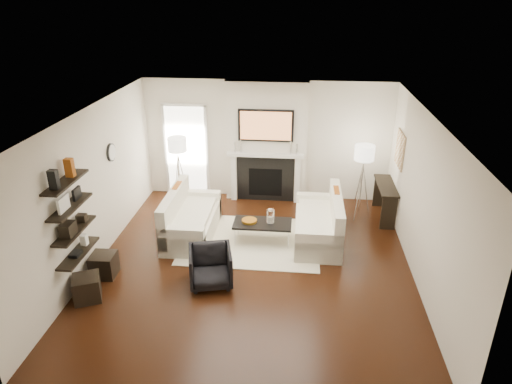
# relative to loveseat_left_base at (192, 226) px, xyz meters

# --- Properties ---
(room_envelope) EXTENTS (6.00, 6.00, 6.00)m
(room_envelope) POSITION_rel_loveseat_left_base_xyz_m (1.30, -0.96, 1.14)
(room_envelope) COLOR black
(room_envelope) RESTS_ON ground
(chimney_breast) EXTENTS (1.80, 0.25, 2.70)m
(chimney_breast) POSITION_rel_loveseat_left_base_xyz_m (1.30, 1.92, 1.14)
(chimney_breast) COLOR silver
(chimney_breast) RESTS_ON floor
(fireplace_surround) EXTENTS (1.30, 0.02, 1.04)m
(fireplace_surround) POSITION_rel_loveseat_left_base_xyz_m (1.30, 1.78, 0.31)
(fireplace_surround) COLOR black
(fireplace_surround) RESTS_ON floor
(firebox) EXTENTS (0.75, 0.02, 0.65)m
(firebox) POSITION_rel_loveseat_left_base_xyz_m (1.30, 1.78, 0.24)
(firebox) COLOR black
(firebox) RESTS_ON floor
(mantel_pilaster_l) EXTENTS (0.12, 0.08, 1.10)m
(mantel_pilaster_l) POSITION_rel_loveseat_left_base_xyz_m (0.58, 1.75, 0.34)
(mantel_pilaster_l) COLOR white
(mantel_pilaster_l) RESTS_ON floor
(mantel_pilaster_r) EXTENTS (0.12, 0.08, 1.10)m
(mantel_pilaster_r) POSITION_rel_loveseat_left_base_xyz_m (2.02, 1.75, 0.34)
(mantel_pilaster_r) COLOR white
(mantel_pilaster_r) RESTS_ON floor
(mantel_shelf) EXTENTS (1.70, 0.18, 0.07)m
(mantel_shelf) POSITION_rel_loveseat_left_base_xyz_m (1.30, 1.73, 0.91)
(mantel_shelf) COLOR white
(mantel_shelf) RESTS_ON chimney_breast
(tv_body) EXTENTS (1.20, 0.06, 0.70)m
(tv_body) POSITION_rel_loveseat_left_base_xyz_m (1.30, 1.76, 1.57)
(tv_body) COLOR black
(tv_body) RESTS_ON chimney_breast
(tv_screen) EXTENTS (1.10, 0.00, 0.62)m
(tv_screen) POSITION_rel_loveseat_left_base_xyz_m (1.30, 1.72, 1.57)
(tv_screen) COLOR #BF723F
(tv_screen) RESTS_ON tv_body
(candlestick_l_tall) EXTENTS (0.04, 0.04, 0.30)m
(candlestick_l_tall) POSITION_rel_loveseat_left_base_xyz_m (0.75, 1.74, 1.09)
(candlestick_l_tall) COLOR silver
(candlestick_l_tall) RESTS_ON mantel_shelf
(candlestick_l_short) EXTENTS (0.04, 0.04, 0.24)m
(candlestick_l_short) POSITION_rel_loveseat_left_base_xyz_m (0.62, 1.74, 1.06)
(candlestick_l_short) COLOR silver
(candlestick_l_short) RESTS_ON mantel_shelf
(candlestick_r_tall) EXTENTS (0.04, 0.04, 0.30)m
(candlestick_r_tall) POSITION_rel_loveseat_left_base_xyz_m (1.85, 1.74, 1.09)
(candlestick_r_tall) COLOR silver
(candlestick_r_tall) RESTS_ON mantel_shelf
(candlestick_r_short) EXTENTS (0.04, 0.04, 0.24)m
(candlestick_r_short) POSITION_rel_loveseat_left_base_xyz_m (1.98, 1.74, 1.06)
(candlestick_r_short) COLOR silver
(candlestick_r_short) RESTS_ON mantel_shelf
(hallway_panel) EXTENTS (0.90, 0.02, 2.10)m
(hallway_panel) POSITION_rel_loveseat_left_base_xyz_m (-0.55, 2.02, 0.84)
(hallway_panel) COLOR white
(hallway_panel) RESTS_ON floor
(door_trim_l) EXTENTS (0.06, 0.06, 2.16)m
(door_trim_l) POSITION_rel_loveseat_left_base_xyz_m (-1.03, 2.00, 0.84)
(door_trim_l) COLOR white
(door_trim_l) RESTS_ON floor
(door_trim_r) EXTENTS (0.06, 0.06, 2.16)m
(door_trim_r) POSITION_rel_loveseat_left_base_xyz_m (-0.07, 2.00, 0.84)
(door_trim_r) COLOR white
(door_trim_r) RESTS_ON floor
(door_trim_top) EXTENTS (1.02, 0.06, 0.06)m
(door_trim_top) POSITION_rel_loveseat_left_base_xyz_m (-0.55, 2.00, 1.92)
(door_trim_top) COLOR white
(door_trim_top) RESTS_ON wall_back
(rug) EXTENTS (2.60, 2.00, 0.01)m
(rug) POSITION_rel_loveseat_left_base_xyz_m (1.18, -0.12, -0.20)
(rug) COLOR #EFE5C3
(rug) RESTS_ON floor
(loveseat_left_base) EXTENTS (0.85, 1.80, 0.42)m
(loveseat_left_base) POSITION_rel_loveseat_left_base_xyz_m (0.00, 0.00, 0.00)
(loveseat_left_base) COLOR white
(loveseat_left_base) RESTS_ON floor
(loveseat_left_back) EXTENTS (0.18, 1.80, 0.80)m
(loveseat_left_back) POSITION_rel_loveseat_left_base_xyz_m (-0.33, 0.00, 0.32)
(loveseat_left_back) COLOR white
(loveseat_left_back) RESTS_ON floor
(loveseat_left_arm_n) EXTENTS (0.85, 0.18, 0.60)m
(loveseat_left_arm_n) POSITION_rel_loveseat_left_base_xyz_m (0.00, -0.81, 0.09)
(loveseat_left_arm_n) COLOR white
(loveseat_left_arm_n) RESTS_ON floor
(loveseat_left_arm_s) EXTENTS (0.85, 0.18, 0.60)m
(loveseat_left_arm_s) POSITION_rel_loveseat_left_base_xyz_m (0.00, 0.81, 0.09)
(loveseat_left_arm_s) COLOR white
(loveseat_left_arm_s) RESTS_ON floor
(loveseat_left_cushion) EXTENTS (0.63, 1.44, 0.10)m
(loveseat_left_cushion) POSITION_rel_loveseat_left_base_xyz_m (0.05, 0.00, 0.26)
(loveseat_left_cushion) COLOR white
(loveseat_left_cushion) RESTS_ON loveseat_left_base
(pillow_left_orange) EXTENTS (0.10, 0.42, 0.42)m
(pillow_left_orange) POSITION_rel_loveseat_left_base_xyz_m (-0.33, 0.30, 0.52)
(pillow_left_orange) COLOR #984B12
(pillow_left_orange) RESTS_ON loveseat_left_cushion
(pillow_left_charcoal) EXTENTS (0.10, 0.40, 0.40)m
(pillow_left_charcoal) POSITION_rel_loveseat_left_base_xyz_m (-0.33, -0.30, 0.51)
(pillow_left_charcoal) COLOR black
(pillow_left_charcoal) RESTS_ON loveseat_left_cushion
(loveseat_right_base) EXTENTS (0.85, 1.80, 0.42)m
(loveseat_right_base) POSITION_rel_loveseat_left_base_xyz_m (2.45, 0.08, 0.00)
(loveseat_right_base) COLOR white
(loveseat_right_base) RESTS_ON floor
(loveseat_right_back) EXTENTS (0.18, 1.80, 0.80)m
(loveseat_right_back) POSITION_rel_loveseat_left_base_xyz_m (2.78, 0.08, 0.32)
(loveseat_right_back) COLOR white
(loveseat_right_back) RESTS_ON floor
(loveseat_right_arm_n) EXTENTS (0.85, 0.18, 0.60)m
(loveseat_right_arm_n) POSITION_rel_loveseat_left_base_xyz_m (2.45, -0.73, 0.09)
(loveseat_right_arm_n) COLOR white
(loveseat_right_arm_n) RESTS_ON floor
(loveseat_right_arm_s) EXTENTS (0.85, 0.18, 0.60)m
(loveseat_right_arm_s) POSITION_rel_loveseat_left_base_xyz_m (2.45, 0.89, 0.09)
(loveseat_right_arm_s) COLOR white
(loveseat_right_arm_s) RESTS_ON floor
(loveseat_right_cushion) EXTENTS (0.63, 1.44, 0.10)m
(loveseat_right_cushion) POSITION_rel_loveseat_left_base_xyz_m (2.40, 0.08, 0.26)
(loveseat_right_cushion) COLOR white
(loveseat_right_cushion) RESTS_ON loveseat_right_base
(pillow_right_orange) EXTENTS (0.10, 0.42, 0.42)m
(pillow_right_orange) POSITION_rel_loveseat_left_base_xyz_m (2.78, 0.38, 0.52)
(pillow_right_orange) COLOR #984B12
(pillow_right_orange) RESTS_ON loveseat_right_cushion
(pillow_right_charcoal) EXTENTS (0.10, 0.40, 0.40)m
(pillow_right_charcoal) POSITION_rel_loveseat_left_base_xyz_m (2.78, -0.22, 0.51)
(pillow_right_charcoal) COLOR black
(pillow_right_charcoal) RESTS_ON loveseat_right_cushion
(coffee_table) EXTENTS (1.10, 0.55, 0.04)m
(coffee_table) POSITION_rel_loveseat_left_base_xyz_m (1.40, -0.13, 0.19)
(coffee_table) COLOR black
(coffee_table) RESTS_ON floor
(coffee_leg_nw) EXTENTS (0.02, 0.02, 0.38)m
(coffee_leg_nw) POSITION_rel_loveseat_left_base_xyz_m (0.90, -0.35, -0.02)
(coffee_leg_nw) COLOR silver
(coffee_leg_nw) RESTS_ON floor
(coffee_leg_ne) EXTENTS (0.02, 0.02, 0.38)m
(coffee_leg_ne) POSITION_rel_loveseat_left_base_xyz_m (1.90, -0.35, -0.02)
(coffee_leg_ne) COLOR silver
(coffee_leg_ne) RESTS_ON floor
(coffee_leg_sw) EXTENTS (0.02, 0.02, 0.38)m
(coffee_leg_sw) POSITION_rel_loveseat_left_base_xyz_m (0.90, 0.09, -0.02)
(coffee_leg_sw) COLOR silver
(coffee_leg_sw) RESTS_ON floor
(coffee_leg_se) EXTENTS (0.02, 0.02, 0.38)m
(coffee_leg_se) POSITION_rel_loveseat_left_base_xyz_m (1.90, 0.09, -0.02)
(coffee_leg_se) COLOR silver
(coffee_leg_se) RESTS_ON floor
(hurricane_glass) EXTENTS (0.15, 0.15, 0.26)m
(hurricane_glass) POSITION_rel_loveseat_left_base_xyz_m (1.55, -0.13, 0.35)
(hurricane_glass) COLOR white
(hurricane_glass) RESTS_ON coffee_table
(hurricane_candle) EXTENTS (0.09, 0.09, 0.13)m
(hurricane_candle) POSITION_rel_loveseat_left_base_xyz_m (1.55, -0.13, 0.29)
(hurricane_candle) COLOR white
(hurricane_candle) RESTS_ON coffee_table
(copper_bowl) EXTENTS (0.29, 0.29, 0.05)m
(copper_bowl) POSITION_rel_loveseat_left_base_xyz_m (1.15, -0.13, 0.24)
(copper_bowl) COLOR #A7711B
(copper_bowl) RESTS_ON coffee_table
(armchair) EXTENTS (0.81, 0.78, 0.70)m
(armchair) POSITION_rel_loveseat_left_base_xyz_m (0.67, -1.56, 0.14)
(armchair) COLOR black
(armchair) RESTS_ON floor
(lamp_left_post) EXTENTS (0.02, 0.02, 1.20)m
(lamp_left_post) POSITION_rel_loveseat_left_base_xyz_m (-0.55, 1.28, 0.39)
(lamp_left_post) COLOR silver
(lamp_left_post) RESTS_ON floor
(lamp_left_shade) EXTENTS (0.40, 0.40, 0.30)m
(lamp_left_shade) POSITION_rel_loveseat_left_base_xyz_m (-0.55, 1.28, 1.24)
(lamp_left_shade) COLOR white
(lamp_left_shade) RESTS_ON lamp_left_post
(lamp_left_leg_a) EXTENTS (0.25, 0.02, 1.23)m
(lamp_left_leg_a) POSITION_rel_loveseat_left_base_xyz_m (-0.44, 1.28, 0.39)
(lamp_left_leg_a) COLOR silver
(lamp_left_leg_a) RESTS_ON floor
(lamp_left_leg_b) EXTENTS (0.14, 0.22, 1.23)m
(lamp_left_leg_b) POSITION_rel_loveseat_left_base_xyz_m (-0.61, 1.38, 0.39)
(lamp_left_leg_b) COLOR silver
(lamp_left_leg_b) RESTS_ON floor
(lamp_left_leg_c) EXTENTS (0.14, 0.22, 1.23)m
(lamp_left_leg_c) POSITION_rel_loveseat_left_base_xyz_m (-0.61, 1.19, 0.39)
(lamp_left_leg_c) COLOR silver
(lamp_left_leg_c) RESTS_ON floor
(lamp_right_post) EXTENTS (0.02, 0.02, 1.20)m
(lamp_right_post) POSITION_rel_loveseat_left_base_xyz_m (3.35, 1.13, 0.39)
(lamp_right_post) COLOR silver
(lamp_right_post) RESTS_ON floor
(lamp_right_shade) EXTENTS (0.40, 0.40, 0.30)m
(lamp_right_shade) POSITION_rel_loveseat_left_base_xyz_m (3.35, 1.13, 1.24)
(lamp_right_shade) COLOR white
(lamp_right_shade) RESTS_ON lamp_right_post
(lamp_right_leg_a) EXTENTS (0.25, 0.02, 1.23)m
(lamp_right_leg_a) POSITION_rel_loveseat_left_base_xyz_m (3.46, 1.13, 0.39)
(lamp_right_leg_a) COLOR silver
(lamp_right_leg_a) RESTS_ON floor
(lamp_right_leg_b) EXTENTS (0.14, 0.22, 1.23)m
(lamp_right_leg_b) POSITION_rel_loveseat_left_base_xyz_m (3.29, 1.22, 0.39)
(lamp_right_leg_b) COLOR silver
(lamp_right_leg_b) RESTS_ON floor
(lamp_right_leg_c) EXTENTS (0.14, 0.22, 1.23)m
(lamp_right_leg_c) POSITION_rel_loveseat_left_base_xyz_m (3.29, 1.03, 0.39)
(lamp_right_leg_c) COLOR silver
(lamp_right_leg_c) RESTS_ON floor
(console_top) EXTENTS (0.35, 1.20, 0.04)m
(console_top) POSITION_rel_loveseat_left_base_xyz_m (3.87, 1.18, 0.52)
(console_top) COLOR black
(console_top) RESTS_ON floor
(console_leg_n) EXTENTS (0.30, 0.04, 0.71)m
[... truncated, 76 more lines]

